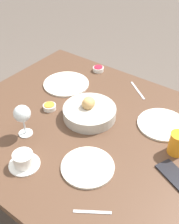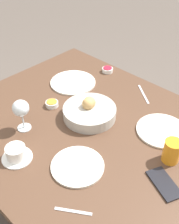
{
  "view_description": "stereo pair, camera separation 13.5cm",
  "coord_description": "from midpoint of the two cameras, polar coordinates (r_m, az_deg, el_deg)",
  "views": [
    {
      "loc": [
        -0.61,
        0.79,
        1.58
      ],
      "look_at": [
        0.02,
        -0.06,
        0.74
      ],
      "focal_mm": 45.0,
      "sensor_mm": 36.0,
      "label": 1
    },
    {
      "loc": [
        -0.72,
        0.71,
        1.58
      ],
      "look_at": [
        0.02,
        -0.06,
        0.74
      ],
      "focal_mm": 45.0,
      "sensor_mm": 36.0,
      "label": 2
    }
  ],
  "objects": [
    {
      "name": "wine_glass",
      "position": [
        1.26,
        -16.55,
        -0.63
      ],
      "size": [
        0.08,
        0.08,
        0.16
      ],
      "color": "silver",
      "rests_on": "dining_table"
    },
    {
      "name": "plate_near_left",
      "position": [
        1.35,
        11.86,
        -2.57
      ],
      "size": [
        0.24,
        0.24,
        0.01
      ],
      "color": "silver",
      "rests_on": "dining_table"
    },
    {
      "name": "bread_basket",
      "position": [
        1.35,
        -2.88,
        -0.01
      ],
      "size": [
        0.26,
        0.26,
        0.1
      ],
      "color": "#B2ADA3",
      "rests_on": "dining_table"
    },
    {
      "name": "dining_table",
      "position": [
        1.39,
        -3.58,
        -5.32
      ],
      "size": [
        1.24,
        1.05,
        0.71
      ],
      "color": "#4C3323",
      "rests_on": "ground_plane"
    },
    {
      "name": "knife_silver",
      "position": [
        1.56,
        7.32,
        4.3
      ],
      "size": [
        0.15,
        0.12,
        0.0
      ],
      "color": "#B7B7BC",
      "rests_on": "dining_table"
    },
    {
      "name": "plate_near_right",
      "position": [
        1.61,
        -7.17,
        5.63
      ],
      "size": [
        0.26,
        0.26,
        0.01
      ],
      "color": "silver",
      "rests_on": "dining_table"
    },
    {
      "name": "coffee_cup",
      "position": [
        1.18,
        -16.52,
        -9.53
      ],
      "size": [
        0.13,
        0.13,
        0.06
      ],
      "color": "white",
      "rests_on": "dining_table"
    },
    {
      "name": "spoon_coffee",
      "position": [
        1.03,
        -3.43,
        -19.83
      ],
      "size": [
        0.12,
        0.08,
        0.0
      ],
      "color": "#B7B7BC",
      "rests_on": "dining_table"
    },
    {
      "name": "jam_bowl_honey",
      "position": [
        1.44,
        -10.81,
        0.95
      ],
      "size": [
        0.07,
        0.07,
        0.03
      ],
      "color": "white",
      "rests_on": "dining_table"
    },
    {
      "name": "jam_bowl_berry",
      "position": [
        1.73,
        -0.47,
        8.67
      ],
      "size": [
        0.07,
        0.07,
        0.03
      ],
      "color": "white",
      "rests_on": "dining_table"
    },
    {
      "name": "juice_glass",
      "position": [
        1.2,
        14.35,
        -6.34
      ],
      "size": [
        0.07,
        0.07,
        0.1
      ],
      "color": "orange",
      "rests_on": "dining_table"
    },
    {
      "name": "cell_phone",
      "position": [
        1.14,
        13.64,
        -12.57
      ],
      "size": [
        0.17,
        0.13,
        0.01
      ],
      "color": "black",
      "rests_on": "dining_table"
    },
    {
      "name": "plate_far_center",
      "position": [
        1.14,
        -3.83,
        -11.2
      ],
      "size": [
        0.22,
        0.22,
        0.01
      ],
      "color": "silver",
      "rests_on": "dining_table"
    },
    {
      "name": "ground_plane",
      "position": [
        1.87,
        -2.79,
        -19.16
      ],
      "size": [
        10.0,
        10.0,
        0.0
      ],
      "primitive_type": "plane",
      "color": "#564C44"
    }
  ]
}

